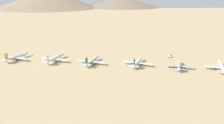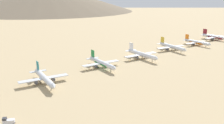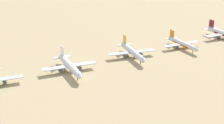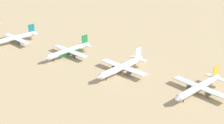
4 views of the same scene
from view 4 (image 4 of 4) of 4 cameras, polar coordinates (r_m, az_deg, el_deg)
ground_plane at (r=225.62m, az=-8.56°, el=0.96°), size 2287.13×2287.13×0.00m
parked_jet_3 at (r=259.34m, az=-16.96°, el=4.12°), size 41.23×33.76×11.95m
parked_jet_4 at (r=224.78m, az=-7.72°, el=2.00°), size 40.91×33.43×11.82m
parked_jet_5 at (r=196.96m, az=1.81°, el=-0.88°), size 42.95×35.07×12.40m
parked_jet_6 at (r=179.65m, az=15.40°, el=-4.29°), size 41.77×34.30×12.17m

